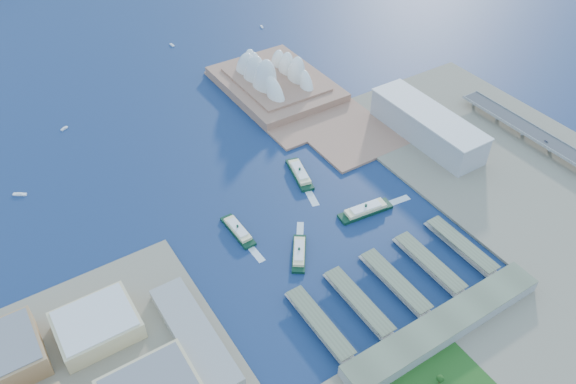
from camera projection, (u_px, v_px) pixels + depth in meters
ground at (334, 242)px, 554.89m from camera, size 3000.00×3000.00×0.00m
east_land at (536, 184)px, 619.60m from camera, size 240.00×500.00×3.00m
peninsula at (285, 93)px, 762.30m from camera, size 135.00×220.00×3.00m
opera_house at (275, 68)px, 753.87m from camera, size 134.00×180.00×58.00m
toaster_building at (427, 126)px, 671.22m from camera, size 45.00×155.00×35.00m
ferry_wharves at (395, 283)px, 509.98m from camera, size 184.00×90.00×9.30m
terminal_building at (444, 326)px, 469.49m from camera, size 200.00×28.00×12.00m
ferry_a at (238, 229)px, 561.75m from camera, size 13.88×51.49×9.70m
ferry_b at (300, 172)px, 628.93m from camera, size 28.22×59.41×10.89m
ferry_c at (299, 251)px, 539.04m from camera, size 38.32×46.92×9.22m
ferry_d at (366, 209)px, 583.10m from camera, size 61.07×21.57×11.30m
boat_a at (20, 194)px, 606.69m from camera, size 13.91×11.23×2.79m
boat_b at (64, 128)px, 700.53m from camera, size 9.77×6.94×2.50m
boat_c at (262, 27)px, 920.18m from camera, size 5.77×10.63×2.30m
boat_e at (172, 45)px, 870.96m from camera, size 3.91×10.44×2.52m
car_c at (546, 141)px, 655.62m from camera, size 1.91×4.71×1.37m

